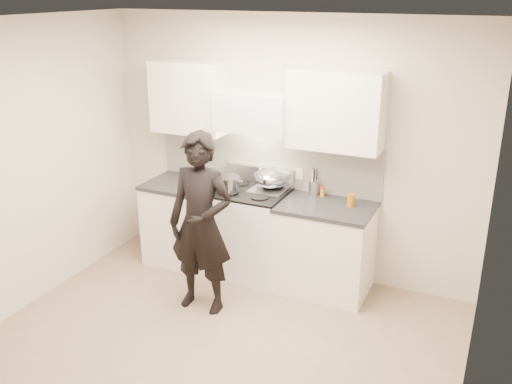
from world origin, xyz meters
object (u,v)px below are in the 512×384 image
stove (250,232)px  wok (271,179)px  counter_right (325,248)px  person (201,224)px  utensil_crock (314,187)px

stove → wok: wok is taller
counter_right → wok: (-0.66, 0.14, 0.59)m
person → wok: bearing=70.4°
wok → person: 1.01m
stove → counter_right: 0.83m
person → counter_right: bearing=37.8°
stove → wok: 0.62m
stove → utensil_crock: (0.62, 0.23, 0.53)m
stove → counter_right: bearing=0.0°
stove → person: bearing=-98.5°
wok → person: bearing=-107.2°
wok → utensil_crock: size_ratio=1.56×
stove → counter_right: stove is taller
counter_right → person: person is taller
counter_right → utensil_crock: size_ratio=3.29×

